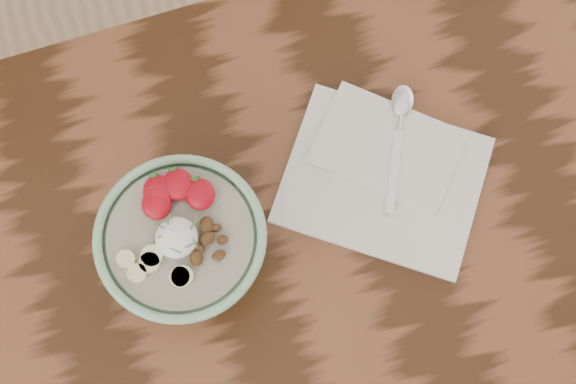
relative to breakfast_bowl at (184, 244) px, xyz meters
The scene contains 4 objects.
table 19.72cm from the breakfast_bowl, 58.51° to the right, with size 160.00×90.00×75.00cm.
breakfast_bowl is the anchor object (origin of this frame).
napkin 28.45cm from the breakfast_bowl, ahead, with size 32.63×31.63×1.56cm.
spoon 33.76cm from the breakfast_bowl, 15.61° to the left, with size 10.05×17.22×0.95cm.
Camera 1 is at (-0.87, -15.71, 176.70)cm, focal length 50.00 mm.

